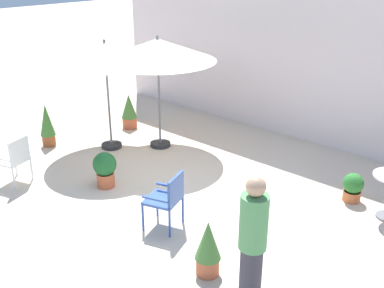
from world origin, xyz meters
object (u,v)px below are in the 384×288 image
Objects in this scene: potted_plant_0 at (129,111)px; potted_plant_3 at (47,124)px; patio_umbrella_0 at (158,50)px; potted_plant_2 at (105,168)px; standing_person at (252,243)px; patio_umbrella_1 at (105,52)px; patio_chair_0 at (16,158)px; patio_chair_1 at (168,197)px; potted_plant_1 at (353,187)px; potted_plant_4 at (208,247)px.

potted_plant_0 is 1.96m from potted_plant_3.
patio_umbrella_0 is 2.56× the size of potted_plant_3.
potted_plant_0 reaches higher than potted_plant_2.
patio_umbrella_1 is at bearing 158.22° from standing_person.
patio_chair_0 is 0.98× the size of patio_chair_1.
patio_umbrella_0 is 3.40m from patio_chair_0.
patio_umbrella_0 is at bearing -173.52° from potted_plant_1.
patio_chair_1 is 0.52× the size of standing_person.
patio_umbrella_0 is 0.99× the size of patio_umbrella_1.
patio_umbrella_0 is at bearing 45.72° from patio_umbrella_1.
potted_plant_1 is 0.29× the size of standing_person.
potted_plant_2 is 0.38× the size of standing_person.
patio_chair_0 is at bearing -78.44° from potted_plant_0.
standing_person is (0.75, -0.13, 0.47)m from potted_plant_4.
patio_chair_0 is 1.76× the size of potted_plant_1.
potted_plant_1 is at bearing 92.83° from standing_person.
potted_plant_3 reaches higher than potted_plant_4.
potted_plant_0 is 0.48× the size of standing_person.
potted_plant_0 is 1.66× the size of potted_plant_1.
patio_chair_1 is 4.48m from potted_plant_0.
patio_chair_1 is 1.79× the size of potted_plant_1.
standing_person reaches higher than potted_plant_1.
patio_chair_0 is 0.93× the size of potted_plant_3.
patio_umbrella_0 is at bearing 137.46° from patio_chair_1.
potted_plant_4 is at bearing -36.63° from patio_umbrella_0.
patio_chair_1 is at bearing -7.93° from potted_plant_3.
patio_umbrella_0 reaches higher than potted_plant_2.
potted_plant_3 is 6.22m from standing_person.
potted_plant_3 reaches higher than potted_plant_0.
patio_umbrella_0 is 2.16m from potted_plant_0.
patio_umbrella_1 reaches higher than potted_plant_2.
potted_plant_0 reaches higher than potted_plant_4.
potted_plant_0 is (-1.35, 0.31, -1.66)m from patio_umbrella_0.
patio_umbrella_1 is 4.93m from potted_plant_4.
patio_umbrella_0 reaches higher than potted_plant_3.
patio_chair_1 is 2.02m from standing_person.
potted_plant_0 is at bearing 76.07° from potted_plant_3.
standing_person reaches higher than patio_chair_1.
patio_umbrella_0 is 2.90× the size of potted_plant_0.
potted_plant_3 is (-5.94, -2.06, 0.23)m from potted_plant_1.
potted_plant_1 is at bearing 19.12° from potted_plant_3.
patio_umbrella_0 reaches higher than potted_plant_0.
potted_plant_4 is (3.53, -2.62, -1.67)m from patio_umbrella_0.
potted_plant_2 is (1.33, -1.21, -1.69)m from patio_umbrella_1.
potted_plant_2 reaches higher than potted_plant_1.
standing_person is (4.27, -2.75, -1.19)m from patio_umbrella_0.
potted_plant_2 is at bearing -42.29° from patio_umbrella_1.
patio_umbrella_0 reaches higher than standing_person.
potted_plant_4 is (-0.59, -3.09, 0.15)m from potted_plant_1.
patio_chair_1 reaches higher than potted_plant_0.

